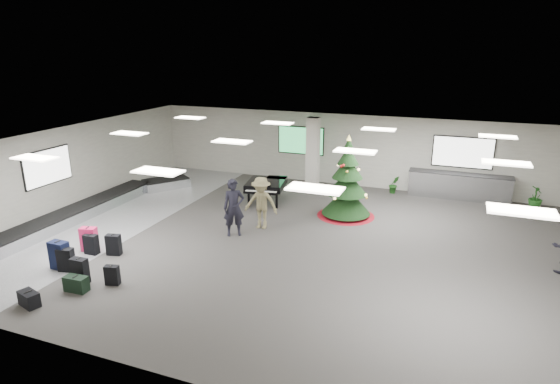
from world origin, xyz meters
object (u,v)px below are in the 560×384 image
at_px(potted_plant_left, 394,184).
at_px(baggage_carousel, 96,207).
at_px(service_counter, 459,186).
at_px(christmas_tree, 347,189).
at_px(grand_piano, 266,185).
at_px(potted_plant_right, 536,197).
at_px(traveler_a, 234,208).
at_px(pink_suitcase, 89,239).
at_px(traveler_b, 261,203).

bearing_deg(potted_plant_left, baggage_carousel, -147.42).
xyz_separation_m(baggage_carousel, potted_plant_left, (10.24, 6.55, 0.17)).
bearing_deg(service_counter, potted_plant_left, -175.90).
distance_m(christmas_tree, grand_piano, 3.40).
relative_size(baggage_carousel, grand_piano, 4.70).
xyz_separation_m(baggage_carousel, potted_plant_right, (15.66, 6.52, 0.24)).
xyz_separation_m(baggage_carousel, christmas_tree, (8.98, 3.05, 0.83)).
xyz_separation_m(traveler_a, potted_plant_left, (4.31, 6.67, -0.58)).
relative_size(pink_suitcase, traveler_a, 0.40).
bearing_deg(pink_suitcase, service_counter, 28.89).
distance_m(service_counter, christmas_tree, 5.36).
xyz_separation_m(service_counter, potted_plant_right, (2.82, -0.21, -0.10)).
xyz_separation_m(pink_suitcase, traveler_a, (3.61, 2.74, 0.59)).
height_order(service_counter, potted_plant_right, service_counter).
height_order(traveler_b, potted_plant_right, traveler_b).
xyz_separation_m(baggage_carousel, grand_piano, (5.61, 3.37, 0.54)).
bearing_deg(traveler_a, christmas_tree, 13.79).
relative_size(service_counter, potted_plant_right, 4.51).
bearing_deg(traveler_b, traveler_a, -125.11).
height_order(service_counter, christmas_tree, christmas_tree).
xyz_separation_m(service_counter, grand_piano, (-7.23, -3.36, 0.20)).
height_order(potted_plant_left, potted_plant_right, potted_plant_right).
relative_size(pink_suitcase, potted_plant_left, 1.02).
bearing_deg(christmas_tree, pink_suitcase, -138.35).
xyz_separation_m(grand_piano, traveler_b, (0.91, -2.57, 0.16)).
bearing_deg(potted_plant_left, pink_suitcase, -130.07).
relative_size(christmas_tree, potted_plant_right, 3.41).
bearing_deg(grand_piano, traveler_b, -81.11).
xyz_separation_m(pink_suitcase, potted_plant_right, (13.33, 9.39, 0.07)).
bearing_deg(service_counter, pink_suitcase, -137.60).
xyz_separation_m(baggage_carousel, traveler_a, (5.94, -0.12, 0.75)).
distance_m(pink_suitcase, traveler_b, 5.60).
bearing_deg(baggage_carousel, potted_plant_left, 32.58).
bearing_deg(traveler_b, potted_plant_right, 29.12).
relative_size(grand_piano, traveler_a, 1.07).
relative_size(christmas_tree, potted_plant_left, 3.97).
xyz_separation_m(christmas_tree, potted_plant_left, (1.27, 3.50, -0.66)).
height_order(pink_suitcase, potted_plant_right, potted_plant_right).
distance_m(service_counter, potted_plant_left, 2.61).
bearing_deg(grand_piano, potted_plant_right, 6.79).
distance_m(traveler_b, potted_plant_right, 10.79).
distance_m(christmas_tree, potted_plant_right, 7.55).
xyz_separation_m(service_counter, pink_suitcase, (-10.51, -9.60, -0.17)).
bearing_deg(traveler_a, potted_plant_right, 1.91).
height_order(christmas_tree, potted_plant_left, christmas_tree).
bearing_deg(baggage_carousel, pink_suitcase, -50.95).
bearing_deg(christmas_tree, potted_plant_right, 27.45).
distance_m(pink_suitcase, grand_piano, 7.06).
bearing_deg(christmas_tree, grand_piano, 174.61).
distance_m(baggage_carousel, pink_suitcase, 3.70).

